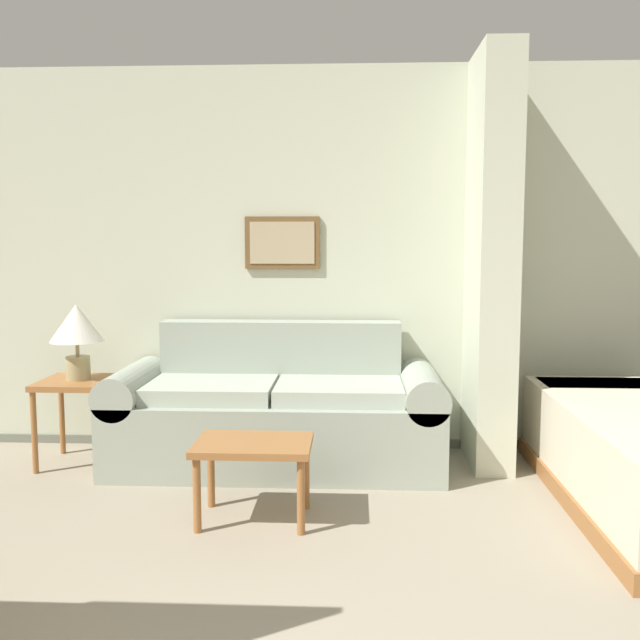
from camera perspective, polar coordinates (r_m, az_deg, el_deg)
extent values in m
cube|color=beige|center=(4.94, -0.82, 4.82)|extent=(7.21, 0.12, 2.60)
cube|color=slate|center=(5.06, -0.85, -9.73)|extent=(7.21, 0.02, 0.06)
cube|color=brown|center=(4.87, -3.03, 6.19)|extent=(0.51, 0.02, 0.35)
cube|color=tan|center=(4.86, -3.05, 6.19)|extent=(0.44, 0.01, 0.28)
cube|color=beige|center=(4.63, 13.54, 4.54)|extent=(0.24, 0.64, 2.60)
cube|color=#99A393|center=(4.60, -3.51, -8.87)|extent=(1.60, 0.84, 0.45)
cube|color=#99A393|center=(4.81, -3.13, -2.72)|extent=(1.60, 0.20, 0.44)
cube|color=#99A393|center=(4.78, -14.65, -8.46)|extent=(0.24, 0.84, 0.45)
cylinder|color=#99A393|center=(4.72, -14.74, -5.18)|extent=(0.26, 0.84, 0.26)
cube|color=#99A393|center=(4.59, 8.12, -8.94)|extent=(0.24, 0.84, 0.45)
cylinder|color=#99A393|center=(4.52, 8.18, -5.53)|extent=(0.26, 0.84, 0.26)
cube|color=#AAB5A4|center=(4.54, -8.65, -5.52)|extent=(0.78, 0.60, 0.10)
cube|color=#AAB5A4|center=(4.46, 1.55, -5.68)|extent=(0.78, 0.60, 0.10)
cube|color=#996033|center=(3.70, -5.36, -9.92)|extent=(0.59, 0.43, 0.04)
cylinder|color=#996033|center=(3.65, -9.82, -13.65)|extent=(0.04, 0.04, 0.38)
cylinder|color=#996033|center=(3.58, -1.53, -13.97)|extent=(0.04, 0.04, 0.38)
cylinder|color=#996033|center=(3.97, -8.71, -11.97)|extent=(0.04, 0.04, 0.38)
cylinder|color=#996033|center=(3.90, -1.14, -12.22)|extent=(0.04, 0.04, 0.38)
cube|color=#996033|center=(4.82, -18.74, -4.74)|extent=(0.48, 0.48, 0.04)
cylinder|color=#996033|center=(4.77, -21.89, -8.36)|extent=(0.04, 0.04, 0.51)
cylinder|color=#996033|center=(4.62, -17.14, -8.67)|extent=(0.04, 0.04, 0.51)
cylinder|color=#996033|center=(5.14, -19.95, -7.24)|extent=(0.04, 0.04, 0.51)
cylinder|color=#996033|center=(5.00, -15.51, -7.48)|extent=(0.04, 0.04, 0.51)
cylinder|color=tan|center=(4.80, -18.78, -3.65)|extent=(0.15, 0.15, 0.15)
cylinder|color=tan|center=(4.78, -18.83, -2.20)|extent=(0.02, 0.02, 0.10)
cone|color=white|center=(4.76, -18.90, -0.22)|extent=(0.34, 0.34, 0.24)
cube|color=white|center=(5.01, 24.25, -5.18)|extent=(1.25, 0.36, 0.10)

